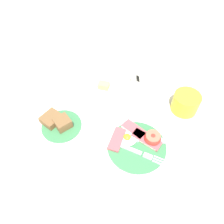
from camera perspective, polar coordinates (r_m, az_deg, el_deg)
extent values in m
plane|color=beige|center=(0.71, 0.47, -5.57)|extent=(3.00, 3.00, 0.00)
cylinder|color=silver|center=(0.68, 6.39, -9.19)|extent=(0.25, 0.25, 0.01)
cylinder|color=#3D7F4C|center=(0.67, 6.45, -8.86)|extent=(0.18, 0.18, 0.00)
cube|color=#BC5156|center=(0.68, 8.96, -7.09)|extent=(0.10, 0.05, 0.01)
cube|color=beige|center=(0.67, 8.28, -8.04)|extent=(0.09, 0.03, 0.01)
cube|color=#BC5156|center=(0.70, 5.72, -4.51)|extent=(0.08, 0.06, 0.01)
cube|color=beige|center=(0.69, 4.88, -5.32)|extent=(0.07, 0.03, 0.01)
cube|color=#BC5156|center=(0.68, 1.31, -7.13)|extent=(0.05, 0.09, 0.01)
cube|color=beige|center=(0.68, 0.00, -6.72)|extent=(0.02, 0.08, 0.01)
ellipsoid|color=red|center=(0.68, 10.54, -6.71)|extent=(0.05, 0.05, 0.03)
cylinder|color=#DB664C|center=(0.67, 10.69, -6.15)|extent=(0.04, 0.04, 0.00)
ellipsoid|color=white|center=(0.68, 3.54, -6.61)|extent=(0.07, 0.06, 0.01)
ellipsoid|color=yellow|center=(0.68, 3.99, -6.51)|extent=(0.02, 0.02, 0.01)
cube|color=silver|center=(0.66, 3.37, -9.09)|extent=(0.11, 0.01, 0.00)
cube|color=silver|center=(0.66, 9.35, -11.34)|extent=(0.03, 0.02, 0.00)
cube|color=silver|center=(0.65, 12.24, -13.03)|extent=(0.04, 0.00, 0.00)
cube|color=silver|center=(0.66, 12.45, -12.45)|extent=(0.04, 0.00, 0.00)
cube|color=silver|center=(0.66, 12.65, -11.87)|extent=(0.04, 0.00, 0.00)
cube|color=silver|center=(0.68, 3.10, -7.08)|extent=(0.10, 0.05, 0.00)
cube|color=#9EA0A5|center=(0.69, 10.89, -7.29)|extent=(0.08, 0.05, 0.00)
cylinder|color=silver|center=(0.74, -12.90, -3.91)|extent=(0.18, 0.18, 0.01)
cylinder|color=#3D7F4C|center=(0.73, -13.01, -3.55)|extent=(0.13, 0.13, 0.00)
cube|color=brown|center=(0.71, -12.77, -2.76)|extent=(0.06, 0.06, 0.03)
cube|color=brown|center=(0.74, -15.52, -1.70)|extent=(0.07, 0.07, 0.02)
cylinder|color=yellow|center=(0.79, 18.68, 2.32)|extent=(0.09, 0.09, 0.07)
cylinder|color=white|center=(0.77, 19.23, 3.77)|extent=(0.07, 0.07, 0.01)
cylinder|color=silver|center=(0.83, -2.15, 6.14)|extent=(0.11, 0.11, 0.01)
cube|color=#F4E06B|center=(0.82, -2.18, 6.93)|extent=(0.05, 0.04, 0.02)
cube|color=white|center=(0.83, 6.84, 8.53)|extent=(0.06, 0.03, 0.07)
cube|color=white|center=(0.84, 7.67, 9.43)|extent=(0.06, 0.03, 0.07)
cube|color=black|center=(0.82, 6.79, 8.65)|extent=(0.01, 0.01, 0.04)
cube|color=silver|center=(0.77, 6.47, 0.26)|extent=(0.03, 0.11, 0.01)
ellipsoid|color=silver|center=(0.83, 7.97, 5.76)|extent=(0.04, 0.07, 0.01)
cube|color=silver|center=(0.81, -11.44, 2.91)|extent=(0.09, 0.08, 0.01)
ellipsoid|color=silver|center=(0.82, -4.33, 4.80)|extent=(0.07, 0.07, 0.01)
cube|color=silver|center=(0.64, -11.76, -18.60)|extent=(0.03, 0.11, 0.01)
cube|color=silver|center=(0.66, -9.16, -13.04)|extent=(0.02, 0.03, 0.01)
cube|color=silver|center=(0.68, -7.33, -10.57)|extent=(0.01, 0.04, 0.00)
cube|color=silver|center=(0.68, -7.97, -10.39)|extent=(0.01, 0.04, 0.00)
cube|color=silver|center=(0.68, -8.60, -10.20)|extent=(0.01, 0.04, 0.00)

